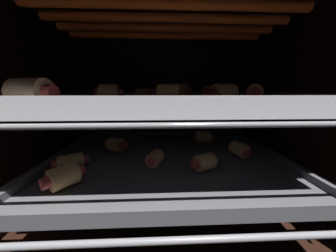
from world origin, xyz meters
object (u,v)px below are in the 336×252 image
at_px(heating_element, 168,18).
at_px(pig_in_blanket_upper_2, 110,93).
at_px(pig_in_blanket_lower_6, 71,162).
at_px(baking_tray_upper, 168,102).
at_px(pig_in_blanket_lower_0, 155,158).
at_px(pig_in_blanket_upper_9, 224,92).
at_px(pig_in_blanket_upper_1, 254,92).
at_px(pig_in_blanket_upper_4, 179,92).
at_px(pig_in_blanket_upper_6, 32,92).
at_px(pig_in_blanket_lower_4, 239,149).
at_px(pig_in_blanket_lower_5, 204,162).
at_px(pig_in_blanket_upper_10, 208,92).
at_px(oven_rack_lower, 168,161).
at_px(pig_in_blanket_lower_1, 203,137).
at_px(baking_tray_lower, 168,157).
at_px(pig_in_blanket_upper_8, 183,92).
at_px(pig_in_blanket_upper_0, 167,93).
at_px(pig_in_blanket_lower_2, 64,177).
at_px(pig_in_blanket_upper_7, 105,92).
at_px(pig_in_blanket_upper_3, 224,93).
at_px(pig_in_blanket_upper_5, 144,93).
at_px(pig_in_blanket_lower_3, 116,145).
at_px(oven_rack_upper, 168,106).

distance_m(heating_element, pig_in_blanket_upper_2, 0.18).
xyz_separation_m(pig_in_blanket_lower_6, baking_tray_upper, (0.18, 0.05, 0.10)).
distance_m(pig_in_blanket_lower_0, pig_in_blanket_upper_9, 0.18).
xyz_separation_m(pig_in_blanket_upper_1, pig_in_blanket_upper_4, (-0.16, 0.02, 0.00)).
height_order(baking_tray_upper, pig_in_blanket_upper_6, pig_in_blanket_upper_6).
xyz_separation_m(pig_in_blanket_lower_4, pig_in_blanket_upper_6, (-0.33, -0.12, 0.12)).
bearing_deg(heating_element, pig_in_blanket_upper_4, 52.56).
distance_m(pig_in_blanket_lower_0, pig_in_blanket_lower_5, 0.09).
relative_size(heating_element, pig_in_blanket_upper_10, 9.20).
bearing_deg(oven_rack_lower, pig_in_blanket_lower_1, 42.19).
bearing_deg(baking_tray_lower, heating_element, -90.00).
bearing_deg(baking_tray_lower, pig_in_blanket_upper_1, 3.74).
bearing_deg(pig_in_blanket_upper_8, pig_in_blanket_lower_4, -50.94).
relative_size(pig_in_blanket_upper_0, pig_in_blanket_upper_2, 1.20).
xyz_separation_m(pig_in_blanket_lower_4, baking_tray_upper, (-0.16, 0.01, 0.10)).
distance_m(pig_in_blanket_upper_0, pig_in_blanket_upper_9, 0.11).
relative_size(pig_in_blanket_upper_2, pig_in_blanket_upper_8, 1.02).
bearing_deg(pig_in_blanket_upper_1, baking_tray_upper, -176.26).
xyz_separation_m(pig_in_blanket_lower_2, pig_in_blanket_upper_7, (0.00, 0.21, 0.12)).
distance_m(pig_in_blanket_upper_2, pig_in_blanket_upper_7, 0.15).
distance_m(pig_in_blanket_lower_4, pig_in_blanket_upper_3, 0.13).
distance_m(pig_in_blanket_lower_2, pig_in_blanket_upper_0, 0.21).
distance_m(heating_element, pig_in_blanket_upper_8, 0.19).
relative_size(pig_in_blanket_lower_6, pig_in_blanket_upper_1, 0.91).
bearing_deg(pig_in_blanket_upper_10, pig_in_blanket_upper_7, 177.09).
bearing_deg(pig_in_blanket_upper_2, pig_in_blanket_upper_5, 75.95).
distance_m(baking_tray_lower, pig_in_blanket_upper_10, 0.19).
bearing_deg(pig_in_blanket_lower_3, oven_rack_lower, -15.14).
bearing_deg(pig_in_blanket_upper_6, pig_in_blanket_lower_1, 39.17).
bearing_deg(pig_in_blanket_upper_5, pig_in_blanket_upper_3, -25.16).
relative_size(baking_tray_upper, pig_in_blanket_upper_7, 8.13).
distance_m(pig_in_blanket_lower_2, pig_in_blanket_upper_1, 0.39).
height_order(baking_tray_lower, oven_rack_upper, oven_rack_upper).
relative_size(pig_in_blanket_lower_3, pig_in_blanket_upper_1, 0.86).
xyz_separation_m(heating_element, pig_in_blanket_lower_1, (0.10, 0.09, -0.26)).
relative_size(heating_element, pig_in_blanket_lower_6, 7.65).
bearing_deg(pig_in_blanket_lower_6, pig_in_blanket_lower_4, 8.03).
height_order(pig_in_blanket_upper_5, pig_in_blanket_upper_8, pig_in_blanket_upper_8).
bearing_deg(pig_in_blanket_upper_0, baking_tray_lower, 84.14).
xyz_separation_m(oven_rack_lower, pig_in_blanket_lower_5, (0.06, -0.07, 0.03)).
bearing_deg(heating_element, pig_in_blanket_upper_10, 37.77).
relative_size(oven_rack_lower, pig_in_blanket_upper_2, 11.54).
relative_size(pig_in_blanket_upper_6, pig_in_blanket_upper_9, 1.02).
bearing_deg(pig_in_blanket_upper_3, pig_in_blanket_upper_7, 166.73).
height_order(pig_in_blanket_upper_1, pig_in_blanket_upper_5, pig_in_blanket_upper_1).
bearing_deg(pig_in_blanket_upper_3, pig_in_blanket_lower_6, -165.02).
distance_m(oven_rack_upper, pig_in_blanket_upper_6, 0.22).
bearing_deg(pig_in_blanket_upper_1, pig_in_blanket_upper_5, 157.37).
height_order(oven_rack_lower, pig_in_blanket_lower_3, pig_in_blanket_lower_3).
height_order(pig_in_blanket_upper_3, pig_in_blanket_upper_5, pig_in_blanket_upper_3).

